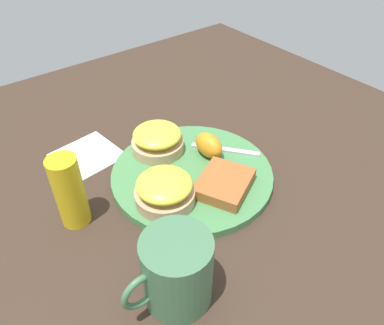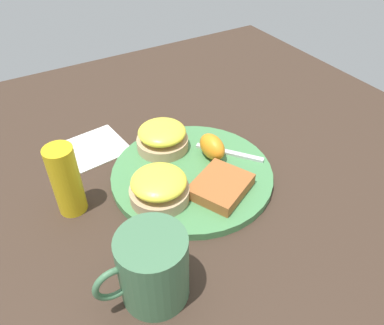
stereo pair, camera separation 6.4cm
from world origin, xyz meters
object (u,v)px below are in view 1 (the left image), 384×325
hashbrown_patty (224,183)px  cup (176,271)px  sandwich_benedict_left (157,140)px  condiment_bottle (69,192)px  orange_wedge (209,145)px  sandwich_benedict_right (165,190)px  fork (187,144)px

hashbrown_patty → cup: (0.17, 0.10, 0.03)m
sandwich_benedict_left → cup: 0.29m
condiment_bottle → hashbrown_patty: bearing=155.7°
sandwich_benedict_left → condiment_bottle: size_ratio=0.80×
condiment_bottle → cup: bearing=103.2°
orange_wedge → cup: (0.21, 0.18, 0.02)m
sandwich_benedict_left → hashbrown_patty: size_ratio=1.02×
hashbrown_patty → condiment_bottle: bearing=-24.3°
hashbrown_patty → orange_wedge: orange_wedge is taller
sandwich_benedict_left → condiment_bottle: bearing=15.9°
sandwich_benedict_right → cup: cup is taller
fork → sandwich_benedict_right: bearing=39.3°
sandwich_benedict_left → condiment_bottle: condiment_bottle is taller
sandwich_benedict_right → condiment_bottle: bearing=-26.8°
orange_wedge → hashbrown_patty: bearing=66.2°
sandwich_benedict_left → cup: cup is taller
sandwich_benedict_right → cup: 0.16m
sandwich_benedict_right → fork: (-0.12, -0.09, -0.02)m
hashbrown_patty → cup: cup is taller
orange_wedge → condiment_bottle: (0.25, -0.02, 0.02)m
sandwich_benedict_right → hashbrown_patty: bearing=159.1°
sandwich_benedict_right → condiment_bottle: condiment_bottle is taller
hashbrown_patty → condiment_bottle: 0.24m
fork → sandwich_benedict_left: bearing=-23.5°
sandwich_benedict_left → fork: sandwich_benedict_left is taller
sandwich_benedict_left → sandwich_benedict_right: (0.06, 0.12, 0.00)m
sandwich_benedict_left → hashbrown_patty: (-0.03, 0.15, -0.01)m
hashbrown_patty → fork: size_ratio=0.47×
orange_wedge → cup: cup is taller
orange_wedge → condiment_bottle: size_ratio=0.50×
sandwich_benedict_right → cup: (0.08, 0.14, 0.01)m
sandwich_benedict_left → condiment_bottle: 0.20m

